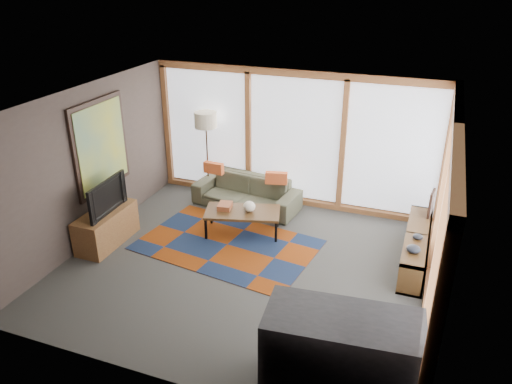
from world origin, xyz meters
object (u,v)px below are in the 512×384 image
at_px(bar_counter, 341,357).
at_px(floor_lamp, 207,155).
at_px(sofa, 246,193).
at_px(tv_console, 107,227).
at_px(bookshelf, 416,247).
at_px(coffee_table, 243,222).
at_px(television, 102,196).

bearing_deg(bar_counter, floor_lamp, 124.84).
relative_size(sofa, bar_counter, 1.25).
distance_m(sofa, tv_console, 2.69).
bearing_deg(floor_lamp, bar_counter, -49.65).
relative_size(tv_console, bar_counter, 0.72).
bearing_deg(tv_console, bar_counter, -23.12).
distance_m(floor_lamp, bar_counter, 5.49).
height_order(sofa, bookshelf, sofa).
bearing_deg(bookshelf, tv_console, -165.98).
distance_m(coffee_table, television, 2.37).
xyz_separation_m(tv_console, television, (0.01, -0.00, 0.58)).
bearing_deg(television, bar_counter, -115.40).
xyz_separation_m(coffee_table, tv_console, (-2.00, -1.11, 0.08)).
relative_size(coffee_table, bar_counter, 0.78).
bearing_deg(sofa, floor_lamp, 172.09).
bearing_deg(bar_counter, coffee_table, 122.57).
distance_m(bookshelf, bar_counter, 3.13).
relative_size(floor_lamp, television, 1.74).
height_order(tv_console, television, television).
bearing_deg(television, bookshelf, -78.19).
relative_size(floor_lamp, coffee_table, 1.36).
relative_size(floor_lamp, bar_counter, 1.06).
height_order(bookshelf, bar_counter, bar_counter).
bearing_deg(coffee_table, tv_console, -150.96).
height_order(floor_lamp, bar_counter, floor_lamp).
bearing_deg(sofa, television, -121.93).
distance_m(coffee_table, bar_counter, 3.76).
relative_size(coffee_table, television, 1.28).
bearing_deg(bar_counter, television, 151.34).
bearing_deg(bookshelf, floor_lamp, 164.88).
distance_m(floor_lamp, television, 2.45).
bearing_deg(sofa, tv_console, -122.09).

